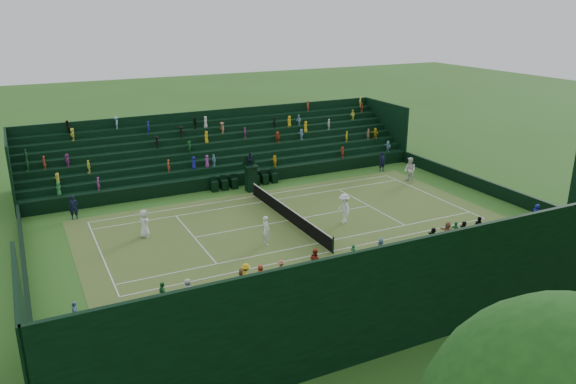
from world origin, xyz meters
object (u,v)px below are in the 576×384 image
at_px(umpire_chair, 251,175).
at_px(player_far_west, 410,170).
at_px(player_far_east, 344,208).
at_px(tennis_net, 288,213).
at_px(player_near_east, 266,230).
at_px(player_near_west, 144,223).

height_order(umpire_chair, player_far_west, umpire_chair).
bearing_deg(player_far_east, player_far_west, 123.60).
xyz_separation_m(tennis_net, player_far_west, (-3.29, 12.48, 0.48)).
height_order(player_near_east, player_far_west, player_far_west).
xyz_separation_m(player_near_west, player_far_east, (3.38, 12.14, 0.11)).
bearing_deg(tennis_net, umpire_chair, 178.08).
height_order(tennis_net, player_near_east, player_near_east).
relative_size(player_near_west, player_far_east, 0.89).
bearing_deg(tennis_net, player_near_east, -44.81).
xyz_separation_m(umpire_chair, player_near_west, (5.35, -9.27, -0.41)).
distance_m(player_near_west, player_far_east, 12.60).
xyz_separation_m(umpire_chair, player_far_west, (3.53, 12.25, -0.28)).
height_order(player_far_west, player_far_east, player_far_west).
height_order(umpire_chair, player_near_west, umpire_chair).
height_order(umpire_chair, player_near_east, umpire_chair).
height_order(tennis_net, umpire_chair, umpire_chair).
height_order(player_near_west, player_near_east, player_near_east).
bearing_deg(umpire_chair, player_near_west, -59.99).
bearing_deg(player_far_east, umpire_chair, -157.26).
bearing_deg(player_near_east, umpire_chair, -17.81).
bearing_deg(player_far_west, umpire_chair, -102.46).
height_order(player_near_east, player_far_east, player_far_east).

